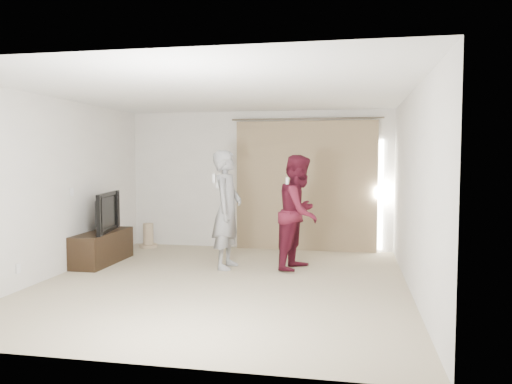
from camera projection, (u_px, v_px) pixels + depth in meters
floor at (222, 283)px, 6.87m from camera, size 5.50×5.50×0.00m
wall_back at (259, 180)px, 9.47m from camera, size 5.00×0.04×2.60m
wall_left at (55, 187)px, 7.25m from camera, size 0.04×5.50×2.60m
ceiling at (221, 93)px, 6.69m from camera, size 5.00×5.50×0.01m
curtain at (306, 186)px, 9.24m from camera, size 2.80×0.11×2.46m
tv_console at (102, 247)px, 8.17m from camera, size 0.46×1.34×0.52m
tv at (102, 212)px, 8.12m from camera, size 0.36×1.13×0.65m
scratching_post at (148, 238)px, 9.60m from camera, size 0.35×0.35×0.46m
person_man at (227, 210)px, 7.76m from camera, size 0.48×0.70×1.84m
person_woman at (299, 212)px, 7.70m from camera, size 0.89×1.02×1.77m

